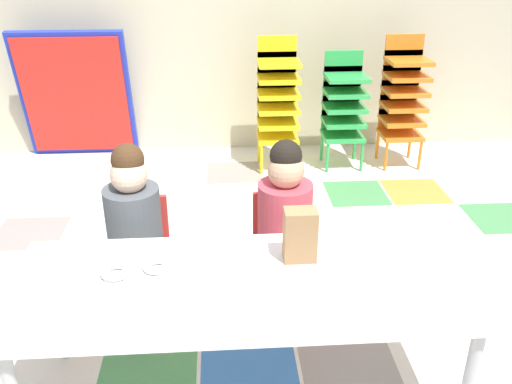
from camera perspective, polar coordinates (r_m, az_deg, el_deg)
name	(u,v)px	position (r m, az deg, el deg)	size (l,w,h in m)	color
ground_plane	(245,312)	(2.93, -1.16, -12.24)	(5.45, 4.86, 0.02)	silver
back_wall	(229,0)	(4.77, -2.83, 19.14)	(5.45, 0.10, 2.52)	beige
craft_table	(244,291)	(2.16, -1.28, -10.10)	(1.78, 0.69, 0.58)	white
seated_child_near_camera	(134,218)	(2.67, -12.47, -2.63)	(0.32, 0.31, 0.92)	red
seated_child_middle_seat	(285,213)	(2.65, 2.96, -2.20)	(0.32, 0.31, 0.92)	red
kid_chair_yellow_stack	(278,98)	(4.44, 2.24, 9.69)	(0.32, 0.30, 1.04)	yellow
kid_chair_green_stack	(343,104)	(4.54, 8.99, 8.97)	(0.32, 0.30, 0.92)	green
kid_chair_orange_stack	(403,95)	(4.65, 14.88, 9.60)	(0.32, 0.30, 1.04)	orange
folded_activity_table	(76,96)	(4.85, -18.04, 9.38)	(0.90, 0.29, 1.09)	#1E33BF
paper_bag_brown	(300,235)	(2.21, 4.56, -4.43)	(0.13, 0.09, 0.22)	#9E754C
paper_plate_near_edge	(116,275)	(2.22, -14.17, -8.33)	(0.18, 0.18, 0.01)	white
paper_plate_center_table	(261,288)	(2.09, 0.48, -9.82)	(0.18, 0.18, 0.01)	white
donut_powdered_on_plate	(116,271)	(2.21, -14.23, -7.86)	(0.12, 0.12, 0.04)	white
donut_powdered_loose	(157,265)	(2.22, -10.18, -7.43)	(0.11, 0.11, 0.03)	white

